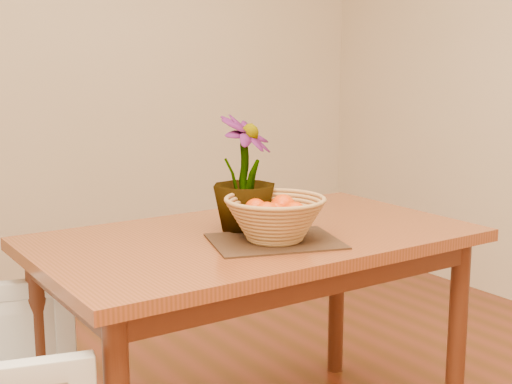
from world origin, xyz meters
TOP-DOWN VIEW (x-y plane):
  - wall_back at (0.00, 2.25)m, footprint 4.00×0.02m
  - table at (0.00, 0.30)m, footprint 1.40×0.80m
  - placemat at (-0.01, 0.17)m, footprint 0.46×0.39m
  - wicker_basket at (-0.01, 0.17)m, footprint 0.31×0.31m
  - orange_pile at (-0.01, 0.17)m, footprint 0.19×0.18m
  - potted_plant at (-0.00, 0.36)m, footprint 0.29×0.29m

SIDE VIEW (x-z plane):
  - table at x=0.00m, z-range 0.29..1.04m
  - placemat at x=-0.01m, z-range 0.75..0.76m
  - wicker_basket at x=-0.01m, z-range 0.75..0.88m
  - orange_pile at x=-0.01m, z-range 0.81..0.89m
  - potted_plant at x=0.00m, z-range 0.75..1.13m
  - wall_back at x=0.00m, z-range 0.00..2.70m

